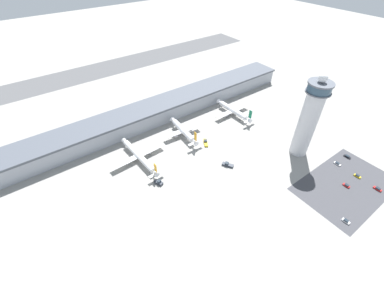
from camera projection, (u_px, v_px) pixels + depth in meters
ground_plane at (206, 168)px, 171.13m from camera, size 1000.00×1000.00×0.00m
terminal_building at (153, 113)px, 210.06m from camera, size 268.33×25.00×14.15m
runway_strip at (100, 70)px, 291.53m from camera, size 402.49×44.00×0.01m
control_tower at (309, 118)px, 165.36m from camera, size 15.23×15.23×59.30m
parking_lot_surface at (346, 185)px, 159.28m from camera, size 64.00×40.00×0.01m
airplane_gate_alpha at (139, 156)px, 174.26m from camera, size 39.87×45.24×12.27m
airplane_gate_bravo at (183, 131)px, 195.00m from camera, size 30.82×36.99×13.99m
airplane_gate_charlie at (233, 111)px, 217.86m from camera, size 34.97×39.32×13.49m
service_truck_catering at (206, 143)px, 190.28m from camera, size 6.19×8.51×2.44m
service_truck_fuel at (228, 165)px, 172.08m from camera, size 6.22×7.93×2.62m
service_truck_baggage at (159, 182)px, 159.79m from camera, size 4.40×6.17×2.98m
car_green_van at (337, 164)px, 173.34m from camera, size 1.78×4.54×1.47m
car_blue_compact at (347, 157)px, 178.83m from camera, size 1.90×4.67×1.51m
car_silver_sedan at (378, 189)px, 156.42m from camera, size 1.86×4.67×1.55m
car_grey_coupe at (346, 221)px, 139.06m from camera, size 2.08×4.22×1.51m
car_red_hatchback at (346, 186)px, 158.51m from camera, size 1.86×4.10×1.46m
car_white_wagon at (357, 176)px, 164.64m from camera, size 1.94×4.22×1.50m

